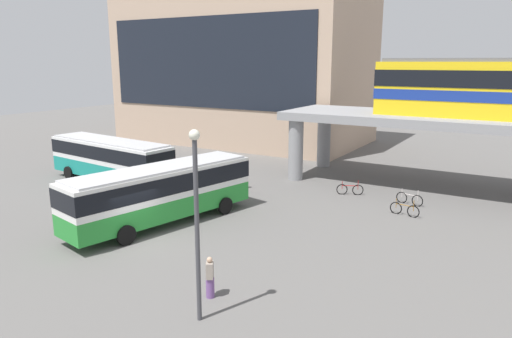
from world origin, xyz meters
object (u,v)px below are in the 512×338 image
Objects in this scene: station_building at (244,70)px; pedestrian_waiting_near_stop at (240,177)px; bus_main at (162,189)px; bicycle_red at (350,189)px; bus_secondary at (110,156)px; bicycle_silver at (409,199)px; bicycle_brown at (405,210)px; pedestrian_by_bike_rack at (210,279)px.

station_building is 22.65m from pedestrian_waiting_near_stop.
bus_main is 6.83× the size of bicycle_red.
bus_main and bus_secondary have the same top height.
bicycle_silver is (20.16, 5.73, -1.63)m from bus_secondary.
bus_main is at bearing -122.37° from bicycle_red.
station_building is 14.69× the size of pedestrian_waiting_near_stop.
bus_main is 8.36m from pedestrian_waiting_near_stop.
pedestrian_waiting_near_stop reaches higher than bicycle_red.
pedestrian_waiting_near_stop is (9.06, 3.38, -1.14)m from bus_secondary.
bicycle_red is at bearing 148.53° from bicycle_brown.
station_building is 28.47m from bicycle_silver.
bicycle_brown is (11.12, 8.25, -1.63)m from bus_main.
pedestrian_by_bike_rack is (-3.91, -13.71, 0.41)m from bicycle_brown.
bus_secondary is (-9.31, 4.90, 0.00)m from bus_main.
pedestrian_waiting_near_stop is (-11.10, -2.34, 0.49)m from bicycle_silver.
bicycle_brown is 11.38m from pedestrian_waiting_near_stop.
bus_secondary is 21.02m from bicycle_silver.
bicycle_silver is (10.85, 10.62, -1.63)m from bus_main.
bus_secondary is at bearing -84.43° from station_building.
pedestrian_by_bike_rack is at bearing -61.49° from pedestrian_waiting_near_stop.
bicycle_red is 16.32m from pedestrian_by_bike_rack.
bus_secondary is at bearing -164.14° from bicycle_silver.
pedestrian_waiting_near_stop reaches higher than pedestrian_by_bike_rack.
bus_main is at bearing -27.74° from bus_secondary.
pedestrian_waiting_near_stop is at bearing 118.51° from pedestrian_by_bike_rack.
station_building is at bearing 113.20° from bus_main.
bus_main reaches higher than pedestrian_waiting_near_stop.
bicycle_silver is at bearing 44.40° from bus_main.
bus_main is (11.44, -26.69, -5.85)m from station_building.
bicycle_brown is 1.09× the size of pedestrian_by_bike_rack.
bicycle_red is at bearing 57.63° from bus_main.
bus_main is at bearing -66.80° from station_building.
pedestrian_by_bike_rack reaches higher than bicycle_brown.
bus_main is 12.95m from bicycle_red.
pedestrian_waiting_near_stop is 15.64m from pedestrian_by_bike_rack.
bus_secondary is 19.54m from pedestrian_by_bike_rack.
bus_main is at bearing 142.85° from pedestrian_by_bike_rack.
pedestrian_by_bike_rack reaches higher than bicycle_red.
station_building is 16.06× the size of pedestrian_by_bike_rack.
bicycle_brown is (20.43, 3.35, -1.63)m from bus_secondary.
pedestrian_by_bike_rack is at bearing -102.73° from bicycle_silver.
bicycle_silver is 11.35m from pedestrian_waiting_near_stop.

